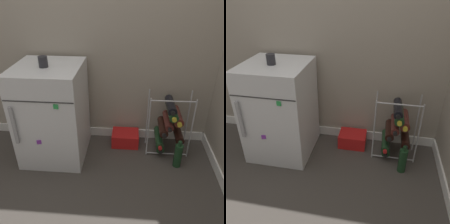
% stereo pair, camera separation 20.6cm
% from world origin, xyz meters
% --- Properties ---
extents(ground_plane, '(14.00, 14.00, 0.00)m').
position_xyz_m(ground_plane, '(0.00, 0.00, 0.00)').
color(ground_plane, '#423D38').
extents(wall_back, '(6.99, 0.07, 2.50)m').
position_xyz_m(wall_back, '(0.00, 0.58, 1.24)').
color(wall_back, '#9E9384').
rests_on(wall_back, ground_plane).
extents(mini_fridge, '(0.53, 0.57, 0.84)m').
position_xyz_m(mini_fridge, '(-0.42, 0.25, 0.42)').
color(mini_fridge, silver).
rests_on(mini_fridge, ground_plane).
extents(wine_rack, '(0.38, 0.33, 0.58)m').
position_xyz_m(wine_rack, '(0.60, 0.36, 0.29)').
color(wine_rack, '#B2B2B7').
rests_on(wine_rack, ground_plane).
extents(soda_box, '(0.26, 0.20, 0.13)m').
position_xyz_m(soda_box, '(0.21, 0.42, 0.06)').
color(soda_box, red).
rests_on(soda_box, ground_plane).
extents(fridge_top_cup, '(0.07, 0.07, 0.08)m').
position_xyz_m(fridge_top_cup, '(-0.43, 0.22, 0.88)').
color(fridge_top_cup, '#28282D').
rests_on(fridge_top_cup, mini_fridge).
extents(loose_bottle_floor, '(0.07, 0.07, 0.26)m').
position_xyz_m(loose_bottle_floor, '(0.67, 0.14, 0.11)').
color(loose_bottle_floor, '#19381E').
rests_on(loose_bottle_floor, ground_plane).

